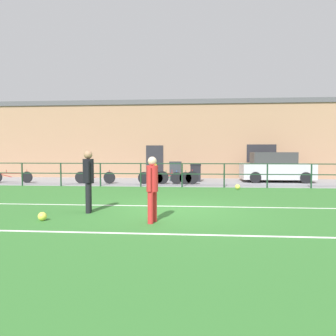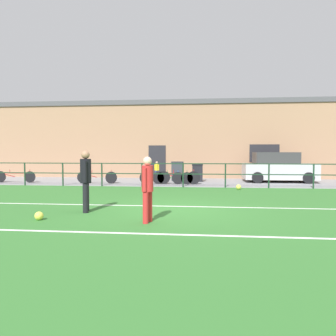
{
  "view_description": "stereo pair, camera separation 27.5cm",
  "coord_description": "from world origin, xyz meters",
  "px_view_note": "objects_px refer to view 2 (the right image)",
  "views": [
    {
      "loc": [
        0.6,
        -9.27,
        1.69
      ],
      "look_at": [
        -0.48,
        3.63,
        1.04
      ],
      "focal_mm": 34.18,
      "sensor_mm": 36.0,
      "label": 1
    },
    {
      "loc": [
        0.87,
        -9.24,
        1.69
      ],
      "look_at": [
        -0.48,
        3.63,
        1.04
      ],
      "focal_mm": 34.18,
      "sensor_mm": 36.0,
      "label": 2
    }
  ],
  "objects_px": {
    "player_striker": "(147,185)",
    "soccer_ball_match": "(239,187)",
    "bicycle_parked_3": "(179,177)",
    "bicycle_parked_4": "(15,177)",
    "bicycle_parked_0": "(172,178)",
    "trash_bin_1": "(177,171)",
    "bicycle_parked_2": "(162,178)",
    "spectator_child": "(157,169)",
    "parked_car_red": "(278,168)",
    "bicycle_parked_1": "(97,177)",
    "trash_bin_0": "(198,173)",
    "player_goalkeeper": "(86,177)",
    "soccer_ball_spare": "(39,216)"
  },
  "relations": [
    {
      "from": "bicycle_parked_0",
      "to": "bicycle_parked_2",
      "type": "relative_size",
      "value": 0.91
    },
    {
      "from": "spectator_child",
      "to": "bicycle_parked_1",
      "type": "xyz_separation_m",
      "value": [
        -2.79,
        -3.04,
        -0.29
      ]
    },
    {
      "from": "player_goalkeeper",
      "to": "trash_bin_0",
      "type": "distance_m",
      "value": 9.88
    },
    {
      "from": "trash_bin_1",
      "to": "player_striker",
      "type": "bearing_deg",
      "value": -89.5
    },
    {
      "from": "parked_car_red",
      "to": "bicycle_parked_3",
      "type": "bearing_deg",
      "value": -161.22
    },
    {
      "from": "player_striker",
      "to": "bicycle_parked_4",
      "type": "xyz_separation_m",
      "value": [
        -8.87,
        8.96,
        -0.55
      ]
    },
    {
      "from": "bicycle_parked_4",
      "to": "trash_bin_0",
      "type": "relative_size",
      "value": 2.35
    },
    {
      "from": "parked_car_red",
      "to": "soccer_ball_spare",
      "type": "bearing_deg",
      "value": -127.27
    },
    {
      "from": "player_goalkeeper",
      "to": "bicycle_parked_0",
      "type": "distance_m",
      "value": 8.03
    },
    {
      "from": "spectator_child",
      "to": "bicycle_parked_0",
      "type": "height_order",
      "value": "spectator_child"
    },
    {
      "from": "player_striker",
      "to": "bicycle_parked_4",
      "type": "height_order",
      "value": "player_striker"
    },
    {
      "from": "trash_bin_0",
      "to": "trash_bin_1",
      "type": "relative_size",
      "value": 0.89
    },
    {
      "from": "spectator_child",
      "to": "trash_bin_1",
      "type": "distance_m",
      "value": 1.85
    },
    {
      "from": "bicycle_parked_1",
      "to": "bicycle_parked_4",
      "type": "bearing_deg",
      "value": -180.0
    },
    {
      "from": "player_striker",
      "to": "spectator_child",
      "type": "height_order",
      "value": "player_striker"
    },
    {
      "from": "bicycle_parked_3",
      "to": "trash_bin_1",
      "type": "xyz_separation_m",
      "value": [
        -0.2,
        1.8,
        0.21
      ]
    },
    {
      "from": "bicycle_parked_1",
      "to": "bicycle_parked_4",
      "type": "relative_size",
      "value": 0.94
    },
    {
      "from": "bicycle_parked_4",
      "to": "trash_bin_1",
      "type": "xyz_separation_m",
      "value": [
        8.77,
        1.8,
        0.24
      ]
    },
    {
      "from": "parked_car_red",
      "to": "trash_bin_0",
      "type": "relative_size",
      "value": 3.9
    },
    {
      "from": "player_striker",
      "to": "soccer_ball_match",
      "type": "xyz_separation_m",
      "value": [
        2.94,
        7.02,
        -0.78
      ]
    },
    {
      "from": "soccer_ball_match",
      "to": "bicycle_parked_2",
      "type": "xyz_separation_m",
      "value": [
        -3.72,
        1.93,
        0.23
      ]
    },
    {
      "from": "soccer_ball_match",
      "to": "bicycle_parked_3",
      "type": "bearing_deg",
      "value": 145.7
    },
    {
      "from": "parked_car_red",
      "to": "trash_bin_1",
      "type": "relative_size",
      "value": 3.46
    },
    {
      "from": "spectator_child",
      "to": "bicycle_parked_4",
      "type": "bearing_deg",
      "value": 23.61
    },
    {
      "from": "player_striker",
      "to": "bicycle_parked_3",
      "type": "bearing_deg",
      "value": -166.48
    },
    {
      "from": "trash_bin_1",
      "to": "soccer_ball_spare",
      "type": "bearing_deg",
      "value": -103.7
    },
    {
      "from": "bicycle_parked_3",
      "to": "trash_bin_0",
      "type": "distance_m",
      "value": 1.86
    },
    {
      "from": "bicycle_parked_0",
      "to": "trash_bin_1",
      "type": "distance_m",
      "value": 1.82
    },
    {
      "from": "soccer_ball_spare",
      "to": "spectator_child",
      "type": "bearing_deg",
      "value": 84.03
    },
    {
      "from": "player_striker",
      "to": "bicycle_parked_3",
      "type": "xyz_separation_m",
      "value": [
        0.1,
        8.96,
        -0.52
      ]
    },
    {
      "from": "parked_car_red",
      "to": "bicycle_parked_2",
      "type": "distance_m",
      "value": 6.58
    },
    {
      "from": "bicycle_parked_0",
      "to": "bicycle_parked_1",
      "type": "xyz_separation_m",
      "value": [
        -4.04,
        0.0,
        0.0
      ]
    },
    {
      "from": "bicycle_parked_3",
      "to": "spectator_child",
      "type": "bearing_deg",
      "value": 117.26
    },
    {
      "from": "player_striker",
      "to": "soccer_ball_match",
      "type": "height_order",
      "value": "player_striker"
    },
    {
      "from": "soccer_ball_spare",
      "to": "player_goalkeeper",
      "type": "bearing_deg",
      "value": 56.27
    },
    {
      "from": "player_striker",
      "to": "parked_car_red",
      "type": "xyz_separation_m",
      "value": [
        5.51,
        10.8,
        -0.1
      ]
    },
    {
      "from": "spectator_child",
      "to": "soccer_ball_spare",
      "type": "bearing_deg",
      "value": 85.3
    },
    {
      "from": "bicycle_parked_4",
      "to": "trash_bin_0",
      "type": "height_order",
      "value": "trash_bin_0"
    },
    {
      "from": "trash_bin_1",
      "to": "parked_car_red",
      "type": "bearing_deg",
      "value": 0.44
    },
    {
      "from": "player_striker",
      "to": "bicycle_parked_0",
      "type": "xyz_separation_m",
      "value": [
        -0.21,
        8.96,
        -0.55
      ]
    },
    {
      "from": "parked_car_red",
      "to": "bicycle_parked_4",
      "type": "relative_size",
      "value": 1.66
    },
    {
      "from": "soccer_ball_match",
      "to": "bicycle_parked_1",
      "type": "relative_size",
      "value": 0.11
    },
    {
      "from": "spectator_child",
      "to": "trash_bin_0",
      "type": "bearing_deg",
      "value": 151.26
    },
    {
      "from": "bicycle_parked_0",
      "to": "bicycle_parked_2",
      "type": "height_order",
      "value": "same"
    },
    {
      "from": "player_goalkeeper",
      "to": "bicycle_parked_0",
      "type": "xyz_separation_m",
      "value": [
        1.73,
        7.82,
        -0.63
      ]
    },
    {
      "from": "bicycle_parked_1",
      "to": "bicycle_parked_2",
      "type": "distance_m",
      "value": 3.47
    },
    {
      "from": "parked_car_red",
      "to": "player_striker",
      "type": "bearing_deg",
      "value": -117.04
    },
    {
      "from": "soccer_ball_spare",
      "to": "bicycle_parked_3",
      "type": "bearing_deg",
      "value": 72.54
    },
    {
      "from": "soccer_ball_match",
      "to": "spectator_child",
      "type": "height_order",
      "value": "spectator_child"
    },
    {
      "from": "soccer_ball_match",
      "to": "bicycle_parked_3",
      "type": "xyz_separation_m",
      "value": [
        -2.84,
        1.93,
        0.26
      ]
    }
  ]
}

